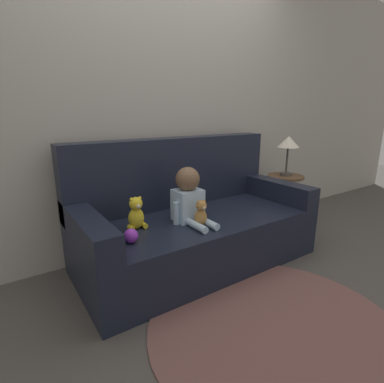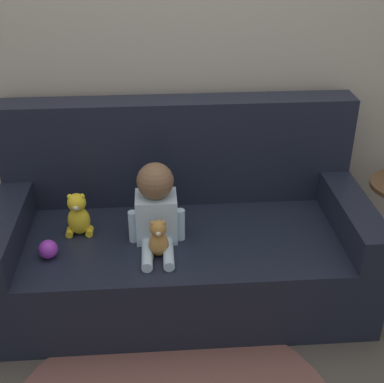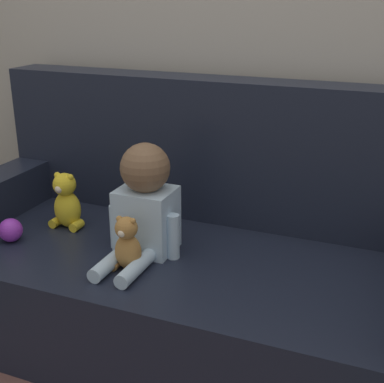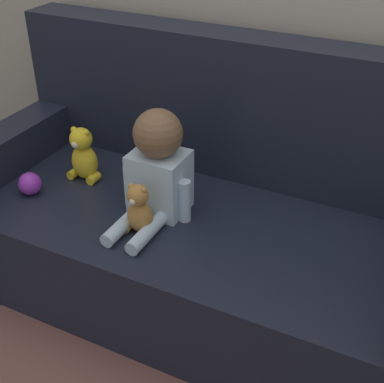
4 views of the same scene
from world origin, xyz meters
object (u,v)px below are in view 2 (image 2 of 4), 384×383
object	(u,v)px
teddy_bear_brown	(159,239)
plush_toy_side	(78,215)
person_baby	(156,207)
toy_ball	(48,249)
couch	(181,235)

from	to	relation	value
teddy_bear_brown	plush_toy_side	size ratio (longest dim) A/B	0.85
person_baby	teddy_bear_brown	distance (m)	0.17
plush_toy_side	toy_ball	xyz separation A→B (m)	(-0.12, -0.19, -0.06)
teddy_bear_brown	plush_toy_side	xyz separation A→B (m)	(-0.39, 0.22, 0.02)
plush_toy_side	toy_ball	distance (m)	0.24
person_baby	teddy_bear_brown	xyz separation A→B (m)	(0.01, -0.14, -0.09)
person_baby	teddy_bear_brown	world-z (taller)	person_baby
couch	teddy_bear_brown	size ratio (longest dim) A/B	9.59
plush_toy_side	person_baby	bearing A→B (deg)	-10.60
couch	person_baby	size ratio (longest dim) A/B	4.62
couch	plush_toy_side	bearing A→B (deg)	-173.04
couch	plush_toy_side	distance (m)	0.55
person_baby	plush_toy_side	bearing A→B (deg)	169.40
teddy_bear_brown	plush_toy_side	world-z (taller)	plush_toy_side
teddy_bear_brown	toy_ball	xyz separation A→B (m)	(-0.52, 0.02, -0.05)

